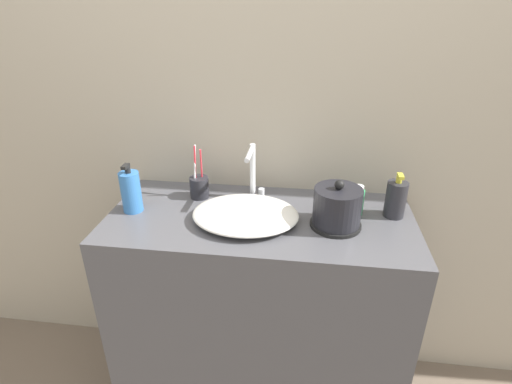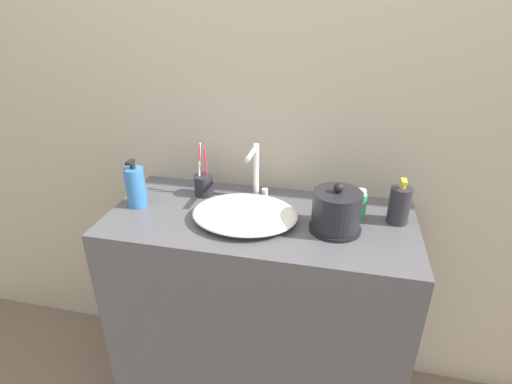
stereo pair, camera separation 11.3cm
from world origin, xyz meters
name	(u,v)px [view 2 (the right image)]	position (x,y,z in m)	size (l,w,h in m)	color
wall_back	(275,96)	(0.00, 0.53, 1.30)	(6.00, 0.04, 2.60)	#ADA38E
vanity_counter	(259,313)	(0.00, 0.26, 0.46)	(1.12, 0.51, 0.92)	#4C4C51
sink_basin	(245,214)	(-0.05, 0.22, 0.94)	(0.38, 0.31, 0.05)	silver
faucet	(256,170)	(-0.04, 0.39, 1.05)	(0.06, 0.16, 0.22)	silver
electric_kettle	(336,213)	(0.27, 0.23, 0.98)	(0.18, 0.18, 0.18)	black
toothbrush_cup	(204,184)	(-0.26, 0.39, 0.96)	(0.08, 0.08, 0.22)	#232328
lotion_bottle	(399,205)	(0.48, 0.33, 0.99)	(0.07, 0.07, 0.17)	#28282D
shampoo_bottle	(136,187)	(-0.48, 0.24, 1.00)	(0.07, 0.07, 0.19)	#3370B7
mouthwash_bottle	(360,205)	(0.35, 0.33, 0.97)	(0.05, 0.05, 0.11)	#2D9956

